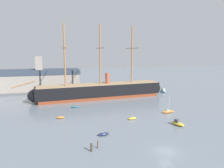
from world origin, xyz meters
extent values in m
plane|color=slate|center=(0.00, 0.00, 0.00)|extent=(400.00, 400.00, 0.00)
cube|color=brown|center=(-1.97, 48.77, 0.64)|extent=(49.20, 10.57, 1.27)
cube|color=black|center=(-1.97, 48.77, 3.54)|extent=(51.25, 11.01, 4.54)
ellipsoid|color=black|center=(-25.31, 47.21, 2.91)|extent=(9.59, 7.46, 5.81)
ellipsoid|color=black|center=(21.37, 50.34, 2.91)|extent=(9.59, 7.46, 5.81)
cube|color=#9E7F5B|center=(-1.97, 48.77, 5.95)|extent=(50.19, 10.33, 0.27)
cylinder|color=#936642|center=(-15.93, 47.84, 17.62)|extent=(0.64, 0.64, 23.61)
cylinder|color=#936642|center=(-15.93, 47.84, 20.45)|extent=(1.07, 12.19, 0.25)
cylinder|color=#936642|center=(-1.97, 48.77, 17.62)|extent=(0.64, 0.64, 23.61)
cylinder|color=#936642|center=(-1.97, 48.77, 20.45)|extent=(1.07, 12.19, 0.25)
cylinder|color=#936642|center=(11.98, 49.71, 17.62)|extent=(0.64, 0.64, 23.61)
cylinder|color=#936642|center=(11.98, 49.71, 20.45)|extent=(1.07, 12.19, 0.25)
cylinder|color=#936642|center=(-31.01, 46.83, 7.28)|extent=(8.05, 0.99, 2.42)
cylinder|color=#9E4C33|center=(1.07, 48.98, 8.08)|extent=(1.82, 1.82, 4.54)
ellipsoid|color=#1E284C|center=(-9.82, 10.95, 0.32)|extent=(2.83, 1.53, 0.64)
cube|color=beige|center=(-9.82, 10.95, 0.56)|extent=(0.38, 1.02, 0.10)
ellipsoid|color=gold|center=(10.42, 12.08, 0.44)|extent=(2.72, 4.11, 0.89)
cube|color=#4C4C51|center=(10.33, 12.33, 1.15)|extent=(1.35, 1.43, 0.89)
ellipsoid|color=gold|center=(0.77, 19.86, 0.30)|extent=(2.74, 1.63, 0.61)
cube|color=beige|center=(0.77, 19.86, 0.53)|extent=(0.43, 0.98, 0.09)
ellipsoid|color=orange|center=(-18.87, 26.34, 0.29)|extent=(2.58, 1.51, 0.57)
cube|color=beige|center=(-18.87, 26.34, 0.50)|extent=(0.39, 0.92, 0.09)
ellipsoid|color=orange|center=(13.93, 22.69, 0.39)|extent=(4.15, 1.25, 0.79)
cube|color=#B2ADA3|center=(13.73, 22.69, 0.84)|extent=(1.04, 0.69, 0.41)
cylinder|color=silver|center=(14.14, 22.69, 3.01)|extent=(0.10, 0.10, 4.77)
ellipsoid|color=#236670|center=(-13.72, 36.76, 0.30)|extent=(2.69, 1.56, 0.60)
cube|color=#4C4C51|center=(-13.72, 36.76, 0.52)|extent=(0.40, 0.96, 0.09)
ellipsoid|color=gold|center=(-25.73, 54.10, 0.36)|extent=(3.88, 1.39, 0.72)
cube|color=#B2ADA3|center=(-25.92, 54.09, 0.77)|extent=(0.99, 0.69, 0.38)
cylinder|color=silver|center=(-25.54, 54.11, 2.77)|extent=(0.10, 0.10, 4.39)
ellipsoid|color=#7FB2D6|center=(29.30, 53.37, 0.51)|extent=(2.32, 4.57, 1.02)
cube|color=#B2ADA3|center=(29.34, 53.07, 1.33)|extent=(1.33, 1.47, 1.02)
ellipsoid|color=#236670|center=(-0.46, 62.59, 0.54)|extent=(5.01, 3.38, 1.08)
cube|color=beige|center=(-0.16, 62.70, 1.41)|extent=(1.76, 1.66, 1.08)
cylinder|color=#4C3D2D|center=(-12.40, 5.02, 0.79)|extent=(0.24, 0.24, 1.58)
cylinder|color=#423323|center=(-13.85, 4.04, 0.83)|extent=(0.39, 0.39, 1.65)
cube|color=#565659|center=(-34.61, 72.14, 0.40)|extent=(57.63, 16.04, 0.80)
cube|color=gray|center=(-34.61, 72.14, 4.55)|extent=(52.39, 13.37, 7.51)
cube|color=#333D4C|center=(-34.61, 72.14, 9.38)|extent=(53.44, 13.64, 2.13)
cube|color=gray|center=(-26.74, 72.14, 13.63)|extent=(3.20, 3.20, 6.38)
camera|label=1|loc=(-20.27, -33.25, 19.05)|focal=33.39mm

